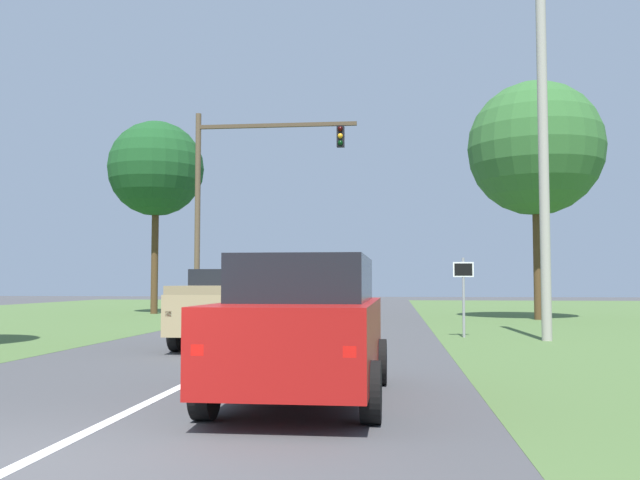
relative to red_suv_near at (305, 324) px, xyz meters
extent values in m
plane|color=#424244|center=(-2.07, 8.87, -1.04)|extent=(120.00, 120.00, 0.00)
cube|color=white|center=(-2.07, -2.13, -1.03)|extent=(0.16, 43.34, 0.01)
cube|color=#9E1411|center=(0.00, -0.06, -0.18)|extent=(1.99, 4.93, 0.99)
cube|color=black|center=(0.00, 0.19, 0.63)|extent=(1.74, 3.06, 0.63)
cube|color=red|center=(-0.82, -2.48, -0.13)|extent=(0.14, 0.06, 0.12)
cube|color=red|center=(0.78, -2.49, -0.13)|extent=(0.14, 0.06, 0.12)
cylinder|color=black|center=(-0.97, 1.47, -0.68)|extent=(0.24, 0.72, 0.72)
cylinder|color=black|center=(0.99, 1.45, -0.68)|extent=(0.24, 0.72, 0.72)
cylinder|color=black|center=(-0.99, -1.58, -0.68)|extent=(0.24, 0.72, 0.72)
cylinder|color=black|center=(0.96, -1.59, -0.68)|extent=(0.24, 0.72, 0.72)
cube|color=tan|center=(-2.81, 7.88, -0.17)|extent=(2.20, 5.34, 0.94)
cube|color=black|center=(-2.83, 7.62, 0.60)|extent=(1.79, 2.08, 0.60)
cube|color=#8F7D56|center=(-2.90, 6.26, 0.40)|extent=(1.92, 2.09, 0.20)
cube|color=red|center=(-3.74, 5.34, -0.12)|extent=(0.14, 0.07, 0.12)
cube|color=red|center=(-2.18, 5.25, -0.12)|extent=(0.14, 0.07, 0.12)
cylinder|color=black|center=(-3.67, 9.56, -0.64)|extent=(0.27, 0.81, 0.80)
cylinder|color=black|center=(-1.77, 9.45, -0.64)|extent=(0.27, 0.81, 0.80)
cylinder|color=black|center=(-3.86, 6.31, -0.64)|extent=(0.27, 0.81, 0.80)
cylinder|color=black|center=(-1.95, 6.21, -0.64)|extent=(0.27, 0.81, 0.80)
cylinder|color=brown|center=(-7.23, 19.52, 3.44)|extent=(0.24, 0.24, 8.96)
cube|color=#4C3D2B|center=(-3.78, 19.52, 7.32)|extent=(6.90, 0.16, 0.16)
cube|color=black|center=(-1.02, 19.52, 6.77)|extent=(0.32, 0.28, 0.90)
sphere|color=black|center=(-1.02, 19.37, 7.07)|extent=(0.22, 0.22, 0.22)
sphere|color=orange|center=(-1.02, 19.37, 6.77)|extent=(0.22, 0.22, 0.22)
sphere|color=black|center=(-1.02, 19.37, 6.47)|extent=(0.22, 0.22, 0.22)
cylinder|color=gray|center=(3.25, 11.20, 0.13)|extent=(0.08, 0.08, 2.34)
cube|color=white|center=(3.25, 11.17, 0.96)|extent=(0.60, 0.03, 0.44)
cube|color=black|center=(3.25, 11.16, 0.96)|extent=(0.52, 0.01, 0.36)
cylinder|color=#4C351E|center=(7.41, 21.40, 1.61)|extent=(0.36, 0.36, 5.29)
sphere|color=#2F612C|center=(7.41, 21.40, 6.45)|extent=(5.88, 5.88, 5.88)
cylinder|color=#9E998E|center=(5.41, 10.23, 4.01)|extent=(0.28, 0.28, 10.09)
cylinder|color=#4C351E|center=(-11.14, 25.24, 1.81)|extent=(0.36, 0.36, 5.70)
sphere|color=#1A4920|center=(-11.14, 25.24, 6.51)|extent=(4.95, 4.95, 4.95)
camera|label=1|loc=(1.25, -9.68, 0.58)|focal=39.11mm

